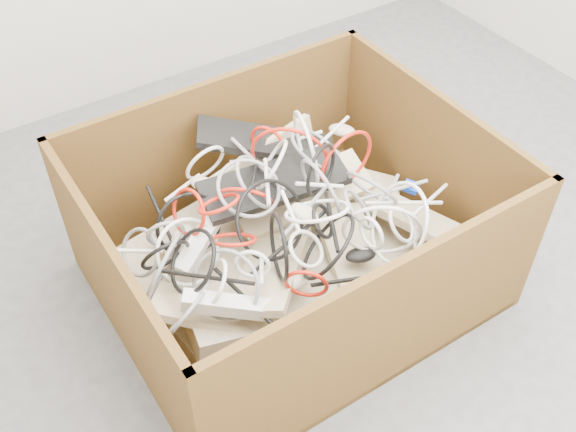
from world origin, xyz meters
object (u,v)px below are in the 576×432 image
power_strip_left (204,233)px  cardboard_box (287,256)px  vga_plug (411,187)px  power_strip_right (233,306)px

power_strip_left → cardboard_box: bearing=-40.4°
cardboard_box → power_strip_left: size_ratio=4.25×
cardboard_box → vga_plug: bearing=-20.7°
cardboard_box → power_strip_left: bearing=169.3°
cardboard_box → power_strip_left: cardboard_box is taller
cardboard_box → power_strip_right: (-0.32, -0.22, 0.19)m
cardboard_box → power_strip_left: 0.34m
power_strip_right → vga_plug: (0.69, 0.08, 0.03)m
cardboard_box → power_strip_right: bearing=-145.4°
cardboard_box → vga_plug: size_ratio=25.88×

